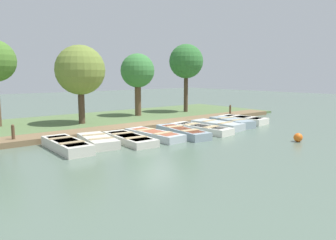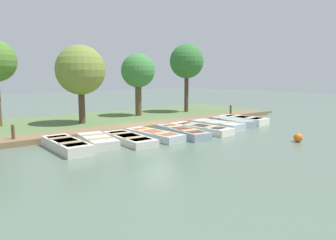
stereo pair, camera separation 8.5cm
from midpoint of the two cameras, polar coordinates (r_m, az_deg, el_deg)
The scene contains 18 objects.
ground_plane at distance 17.45m, azimuth -1.68°, elevation -1.88°, with size 80.00×80.00×0.00m, color #566B5B.
shore_bank at distance 21.59m, azimuth -9.71°, elevation 0.09°, with size 8.00×24.00×0.13m.
dock_walkway at distance 18.39m, azimuth -3.94°, elevation -0.99°, with size 1.48×21.13×0.25m.
rowboat_0 at distance 13.64m, azimuth -17.14°, elevation -4.15°, with size 3.09×1.10×0.42m.
rowboat_1 at distance 14.29m, azimuth -12.05°, elevation -3.51°, with size 2.76×1.49×0.38m.
rowboat_2 at distance 14.63m, azimuth -6.66°, elevation -3.23°, with size 3.30×1.31×0.33m.
rowboat_3 at distance 15.40m, azimuth -2.30°, elevation -2.57°, with size 3.30×1.26×0.35m.
rowboat_4 at distance 16.06m, azimuth 2.61°, elevation -2.07°, with size 3.56×1.42×0.38m.
rowboat_5 at distance 17.16m, azimuth 5.92°, elevation -1.48°, with size 3.54×1.42×0.37m.
rowboat_6 at distance 18.36m, azimuth 8.73°, elevation -0.85°, with size 3.01×1.43×0.40m.
rowboat_7 at distance 19.37m, azimuth 11.20°, elevation -0.38°, with size 2.90×1.51×0.44m.
rowboat_8 at distance 20.72m, azimuth 13.09°, elevation 0.05°, with size 2.99×1.57×0.41m.
mooring_post_near at distance 15.38m, azimuth -25.21°, elevation -2.30°, with size 0.14×0.14×0.89m.
mooring_post_far at distance 23.03m, azimuth 10.96°, elevation 1.52°, with size 0.14×0.14×0.89m.
buoy at distance 15.69m, azimuth 21.86°, elevation -2.86°, with size 0.39×0.39×0.39m.
park_tree_left at distance 19.62m, azimuth -14.87°, elevation 8.34°, with size 2.84×2.84×4.65m.
park_tree_center at distance 22.75m, azimuth -5.13°, elevation 8.40°, with size 2.32×2.32×4.40m.
park_tree_right at distance 25.02m, azimuth 3.37°, elevation 10.08°, with size 2.56×2.56×5.23m.
Camera 2 is at (13.74, -10.34, 3.00)m, focal length 35.00 mm.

